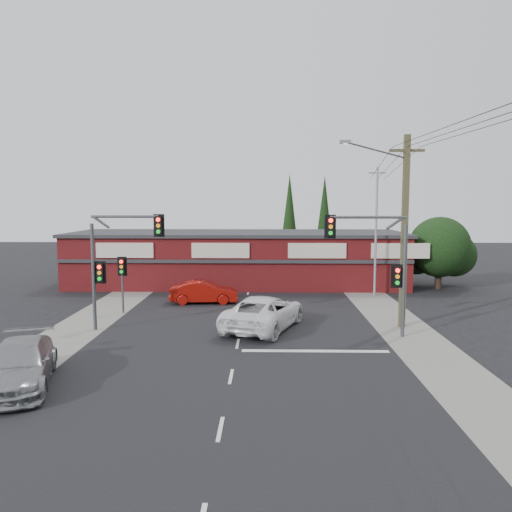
{
  "coord_description": "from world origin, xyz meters",
  "views": [
    {
      "loc": [
        1.32,
        -23.01,
        6.53
      ],
      "look_at": [
        0.78,
        3.0,
        3.76
      ],
      "focal_mm": 35.0,
      "sensor_mm": 36.0,
      "label": 1
    }
  ],
  "objects_px": {
    "white_suv": "(264,312)",
    "silver_suv": "(19,365)",
    "red_sedan": "(204,292)",
    "shop_building": "(238,258)",
    "utility_pole": "(402,225)"
  },
  "relations": [
    {
      "from": "white_suv",
      "to": "red_sedan",
      "type": "xyz_separation_m",
      "value": [
        -3.95,
        6.58,
        -0.14
      ]
    },
    {
      "from": "shop_building",
      "to": "silver_suv",
      "type": "bearing_deg",
      "value": -105.81
    },
    {
      "from": "utility_pole",
      "to": "shop_building",
      "type": "bearing_deg",
      "value": 123.76
    },
    {
      "from": "red_sedan",
      "to": "white_suv",
      "type": "bearing_deg",
      "value": -153.48
    },
    {
      "from": "white_suv",
      "to": "red_sedan",
      "type": "bearing_deg",
      "value": -38.98
    },
    {
      "from": "white_suv",
      "to": "utility_pole",
      "type": "xyz_separation_m",
      "value": [
        7.16,
        0.49,
        4.53
      ]
    },
    {
      "from": "silver_suv",
      "to": "red_sedan",
      "type": "xyz_separation_m",
      "value": [
        4.73,
        15.01,
        -0.06
      ]
    },
    {
      "from": "silver_suv",
      "to": "shop_building",
      "type": "relative_size",
      "value": 0.2
    },
    {
      "from": "silver_suv",
      "to": "utility_pole",
      "type": "distance_m",
      "value": 18.76
    },
    {
      "from": "white_suv",
      "to": "silver_suv",
      "type": "relative_size",
      "value": 1.15
    },
    {
      "from": "red_sedan",
      "to": "utility_pole",
      "type": "distance_m",
      "value": 13.5
    },
    {
      "from": "red_sedan",
      "to": "utility_pole",
      "type": "bearing_deg",
      "value": -123.2
    },
    {
      "from": "shop_building",
      "to": "utility_pole",
      "type": "bearing_deg",
      "value": -56.24
    },
    {
      "from": "white_suv",
      "to": "silver_suv",
      "type": "distance_m",
      "value": 12.1
    },
    {
      "from": "red_sedan",
      "to": "shop_building",
      "type": "relative_size",
      "value": 0.16
    }
  ]
}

